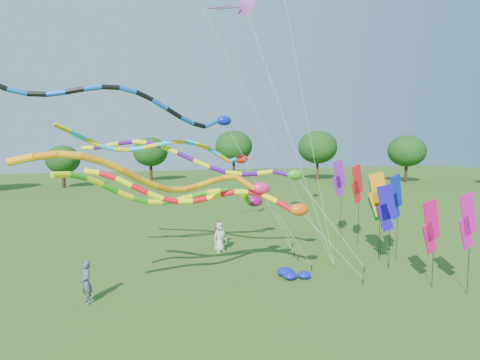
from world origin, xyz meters
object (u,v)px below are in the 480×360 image
object	(u,v)px
tube_kite_red	(226,198)
blue_nylon_heap	(300,275)
person_a	(220,237)
person_b	(86,282)
tube_kite_orange	(191,180)
person_c	(219,234)

from	to	relation	value
tube_kite_red	blue_nylon_heap	bearing A→B (deg)	12.26
person_a	person_b	xyz separation A→B (m)	(-7.13, -6.03, 0.00)
tube_kite_red	tube_kite_orange	distance (m)	2.41
tube_kite_red	tube_kite_orange	world-z (taller)	tube_kite_orange
person_b	tube_kite_orange	bearing A→B (deg)	54.63
tube_kite_red	person_a	size ratio (longest dim) A/B	6.71
tube_kite_orange	person_c	xyz separation A→B (m)	(3.14, 8.33, -4.25)
tube_kite_orange	person_a	distance (m)	8.77
tube_kite_red	person_a	world-z (taller)	tube_kite_red
blue_nylon_heap	person_b	xyz separation A→B (m)	(-9.62, -0.09, 0.68)
person_a	person_c	world-z (taller)	person_a
tube_kite_orange	person_c	bearing A→B (deg)	50.60
tube_kite_orange	person_a	size ratio (longest dim) A/B	6.98
person_a	person_b	distance (m)	9.34
tube_kite_red	person_b	size ratio (longest dim) A/B	6.71
tube_kite_orange	blue_nylon_heap	distance (m)	7.38
tube_kite_red	person_b	world-z (taller)	tube_kite_red
tube_kite_red	tube_kite_orange	size ratio (longest dim) A/B	0.96
tube_kite_red	person_a	bearing A→B (deg)	92.89
person_a	person_c	xyz separation A→B (m)	(0.21, 1.21, -0.07)
person_b	blue_nylon_heap	bearing A→B (deg)	69.75
tube_kite_orange	person_a	world-z (taller)	tube_kite_orange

